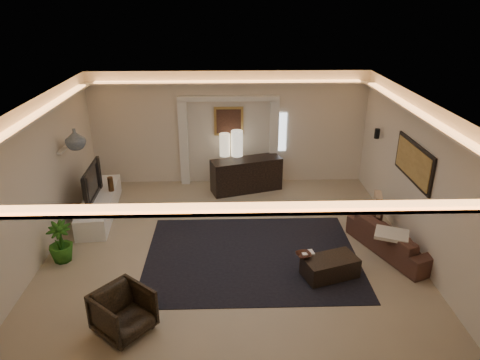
{
  "coord_description": "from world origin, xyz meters",
  "views": [
    {
      "loc": [
        -0.04,
        -7.35,
        4.63
      ],
      "look_at": [
        0.2,
        0.6,
        1.25
      ],
      "focal_mm": 32.95,
      "sensor_mm": 36.0,
      "label": 1
    }
  ],
  "objects_px": {
    "console": "(246,176)",
    "armchair": "(123,312)",
    "coffee_table": "(330,267)",
    "sofa": "(394,238)"
  },
  "relations": [
    {
      "from": "console",
      "to": "armchair",
      "type": "relative_size",
      "value": 2.32
    },
    {
      "from": "console",
      "to": "armchair",
      "type": "height_order",
      "value": "console"
    },
    {
      "from": "console",
      "to": "coffee_table",
      "type": "height_order",
      "value": "console"
    },
    {
      "from": "coffee_table",
      "to": "armchair",
      "type": "bearing_deg",
      "value": -177.56
    },
    {
      "from": "console",
      "to": "coffee_table",
      "type": "relative_size",
      "value": 1.87
    },
    {
      "from": "sofa",
      "to": "armchair",
      "type": "height_order",
      "value": "armchair"
    },
    {
      "from": "coffee_table",
      "to": "armchair",
      "type": "xyz_separation_m",
      "value": [
        -3.33,
        -1.26,
        0.14
      ]
    },
    {
      "from": "coffee_table",
      "to": "armchair",
      "type": "distance_m",
      "value": 3.56
    },
    {
      "from": "coffee_table",
      "to": "armchair",
      "type": "relative_size",
      "value": 1.24
    },
    {
      "from": "console",
      "to": "coffee_table",
      "type": "xyz_separation_m",
      "value": [
        1.31,
        -3.77,
        -0.2
      ]
    }
  ]
}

